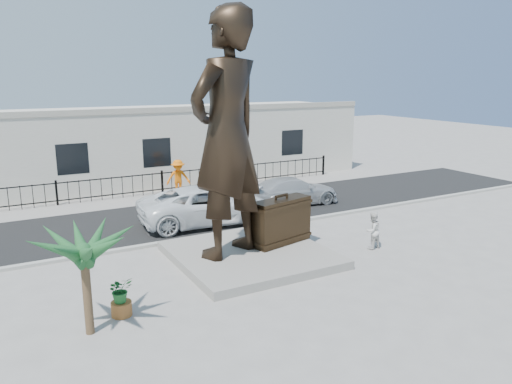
{
  "coord_description": "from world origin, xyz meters",
  "views": [
    {
      "loc": [
        -8.46,
        -13.38,
        6.41
      ],
      "look_at": [
        0.0,
        2.0,
        2.3
      ],
      "focal_mm": 35.0,
      "sensor_mm": 36.0,
      "label": 1
    }
  ],
  "objects_px": {
    "suitcase": "(281,221)",
    "tourist": "(372,231)",
    "statue": "(227,135)",
    "car_white": "(207,205)"
  },
  "relations": [
    {
      "from": "suitcase",
      "to": "statue",
      "type": "bearing_deg",
      "value": 168.44
    },
    {
      "from": "car_white",
      "to": "statue",
      "type": "bearing_deg",
      "value": 170.19
    },
    {
      "from": "statue",
      "to": "suitcase",
      "type": "xyz_separation_m",
      "value": [
        2.22,
        0.07,
        -3.33
      ]
    },
    {
      "from": "suitcase",
      "to": "tourist",
      "type": "distance_m",
      "value": 3.49
    },
    {
      "from": "tourist",
      "to": "car_white",
      "type": "xyz_separation_m",
      "value": [
        -4.15,
        6.08,
        0.13
      ]
    },
    {
      "from": "tourist",
      "to": "car_white",
      "type": "distance_m",
      "value": 7.36
    },
    {
      "from": "suitcase",
      "to": "car_white",
      "type": "bearing_deg",
      "value": 89.29
    },
    {
      "from": "tourist",
      "to": "car_white",
      "type": "relative_size",
      "value": 0.24
    },
    {
      "from": "statue",
      "to": "car_white",
      "type": "distance_m",
      "value": 6.02
    },
    {
      "from": "statue",
      "to": "tourist",
      "type": "distance_m",
      "value": 6.69
    }
  ]
}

